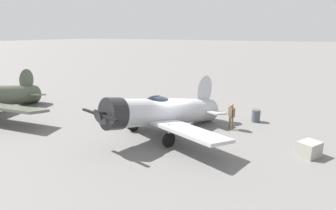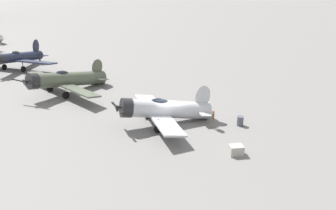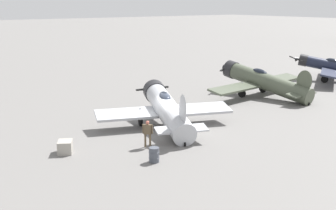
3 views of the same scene
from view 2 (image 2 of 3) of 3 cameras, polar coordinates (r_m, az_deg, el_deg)
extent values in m
plane|color=slate|center=(35.06, 0.00, -2.74)|extent=(400.00, 400.00, 0.00)
cylinder|color=#B7BABF|center=(34.52, 0.00, -0.65)|extent=(4.34, 8.30, 2.87)
cylinder|color=#232326|center=(33.36, -6.29, -0.42)|extent=(2.02, 1.69, 1.84)
cone|color=#232326|center=(33.21, -7.39, -0.38)|extent=(0.90, 0.86, 0.80)
cube|color=black|center=(33.19, -7.65, -0.41)|extent=(2.75, 0.80, 0.19)
ellipsoid|color=black|center=(34.00, -1.30, 0.46)|extent=(1.33, 1.94, 0.94)
cube|color=#ADAFB5|center=(34.36, -1.54, -1.27)|extent=(10.08, 5.28, 0.49)
ellipsoid|color=#B7BABF|center=(35.37, 5.24, 1.26)|extent=(0.74, 1.75, 2.35)
cube|color=#ADAFB5|center=(35.75, 4.88, -0.69)|extent=(3.57, 2.21, 0.28)
cylinder|color=#999BA0|center=(32.83, -1.49, -2.82)|extent=(0.14, 0.14, 0.94)
cylinder|color=black|center=(33.02, -1.48, -3.57)|extent=(0.46, 0.82, 0.80)
cylinder|color=#999BA0|center=(35.83, -3.07, -0.72)|extent=(0.14, 0.14, 0.94)
cylinder|color=black|center=(36.01, -3.05, -1.41)|extent=(0.46, 0.82, 0.80)
cylinder|color=black|center=(36.31, 5.84, -1.74)|extent=(0.19, 0.30, 0.28)
cylinder|color=#4C5442|center=(44.31, -14.55, 3.79)|extent=(2.72, 9.37, 3.08)
cylinder|color=#232326|center=(42.16, -19.65, 3.37)|extent=(1.86, 1.38, 1.85)
cone|color=#232326|center=(41.87, -20.46, 3.30)|extent=(0.80, 0.74, 0.80)
cube|color=black|center=(41.81, -20.64, 3.25)|extent=(2.97, 1.83, 0.34)
ellipsoid|color=black|center=(43.64, -15.66, 4.55)|extent=(0.97, 1.87, 0.95)
cube|color=#565E4C|center=(43.86, -15.73, 3.14)|extent=(12.85, 3.21, 0.45)
ellipsoid|color=#4C5442|center=(46.11, -10.59, 5.61)|extent=(0.34, 1.80, 2.13)
cube|color=#565E4C|center=(46.32, -10.69, 4.18)|extent=(3.51, 1.51, 0.28)
cylinder|color=#999BA0|center=(42.29, -15.15, 2.12)|extent=(0.14, 0.14, 1.07)
cylinder|color=black|center=(42.46, -15.08, 1.45)|extent=(0.30, 0.82, 0.80)
cylinder|color=#999BA0|center=(45.13, -17.39, 3.09)|extent=(0.14, 0.14, 1.07)
cylinder|color=black|center=(45.29, -17.31, 2.45)|extent=(0.30, 0.82, 0.80)
cylinder|color=black|center=(46.96, -9.88, 3.44)|extent=(0.13, 0.29, 0.28)
cylinder|color=#1E2338|center=(56.13, -21.32, 6.73)|extent=(5.84, 7.98, 2.64)
ellipsoid|color=black|center=(55.34, -21.97, 7.18)|extent=(1.62, 1.91, 0.95)
cube|color=#282D42|center=(55.41, -21.96, 6.27)|extent=(11.04, 8.13, 0.48)
ellipsoid|color=#1E2338|center=(58.74, -19.22, 8.29)|extent=(1.10, 1.58, 2.27)
cube|color=#282D42|center=(58.84, -19.20, 7.12)|extent=(3.45, 2.79, 0.28)
cylinder|color=#999BA0|center=(54.16, -20.99, 5.66)|extent=(0.14, 0.14, 1.19)
cylinder|color=black|center=(54.30, -20.90, 5.06)|extent=(0.61, 0.78, 0.80)
cylinder|color=#999BA0|center=(56.11, -23.45, 5.82)|extent=(0.14, 0.14, 1.19)
cylinder|color=black|center=(56.25, -23.36, 5.24)|extent=(0.61, 0.78, 0.80)
cylinder|color=black|center=(59.61, -18.68, 6.43)|extent=(0.24, 0.29, 0.28)
cylinder|color=black|center=(75.29, -23.83, 8.66)|extent=(0.21, 0.30, 0.28)
cylinder|color=brown|center=(33.98, 6.71, -2.91)|extent=(0.13, 0.13, 0.87)
cylinder|color=brown|center=(34.26, 6.71, -2.70)|extent=(0.13, 0.13, 0.87)
cube|color=brown|center=(33.83, 6.76, -1.66)|extent=(0.50, 0.50, 0.61)
sphere|color=#C66955|center=(33.66, 6.79, -0.97)|extent=(0.23, 0.23, 0.23)
cylinder|color=brown|center=(33.55, 6.76, -1.82)|extent=(0.09, 0.09, 0.58)
cylinder|color=brown|center=(34.09, 6.77, -1.44)|extent=(0.09, 0.09, 0.58)
cube|color=#9E998E|center=(29.98, 10.19, -6.68)|extent=(1.24, 1.33, 0.77)
cylinder|color=#474C56|center=(35.05, 10.78, -2.37)|extent=(0.59, 0.59, 0.87)
torus|color=#474C56|center=(34.98, 10.80, -2.11)|extent=(0.62, 0.62, 0.04)
torus|color=#474C56|center=(35.12, 10.76, -2.63)|extent=(0.62, 0.62, 0.04)
camera|label=1|loc=(20.01, -18.89, -3.93)|focal=29.23mm
camera|label=3|loc=(45.22, 42.23, 9.10)|focal=46.76mm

